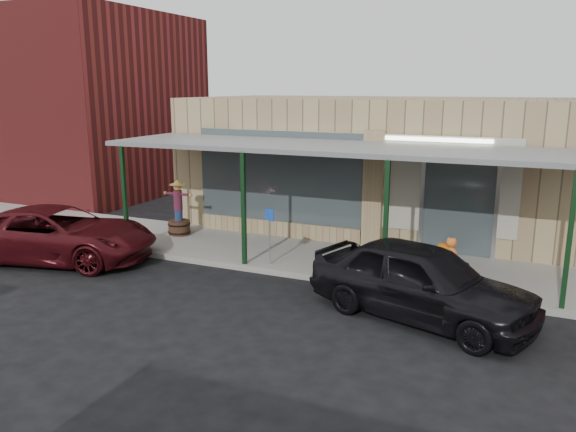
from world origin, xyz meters
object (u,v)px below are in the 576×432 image
at_px(barrel_scarecrow, 179,216).
at_px(handicap_sign, 270,229).
at_px(barrel_pumpkin, 442,259).
at_px(car_maroon, 58,234).
at_px(parked_sedan, 421,281).

xyz_separation_m(barrel_scarecrow, handicap_sign, (3.79, -1.54, 0.35)).
height_order(barrel_pumpkin, handicap_sign, handicap_sign).
bearing_deg(handicap_sign, car_maroon, -140.99).
relative_size(barrel_scarecrow, handicap_sign, 1.18).
bearing_deg(barrel_pumpkin, car_maroon, -163.10).
distance_m(handicap_sign, parked_sedan, 4.38).
distance_m(barrel_scarecrow, handicap_sign, 4.11).
height_order(barrel_scarecrow, handicap_sign, barrel_scarecrow).
distance_m(barrel_scarecrow, barrel_pumpkin, 7.87).
bearing_deg(parked_sedan, handicap_sign, 86.67).
relative_size(barrel_pumpkin, parked_sedan, 0.15).
height_order(barrel_pumpkin, parked_sedan, parked_sedan).
bearing_deg(handicap_sign, barrel_pumpkin, 41.76).
height_order(barrel_scarecrow, barrel_pumpkin, barrel_scarecrow).
relative_size(handicap_sign, parked_sedan, 0.29).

